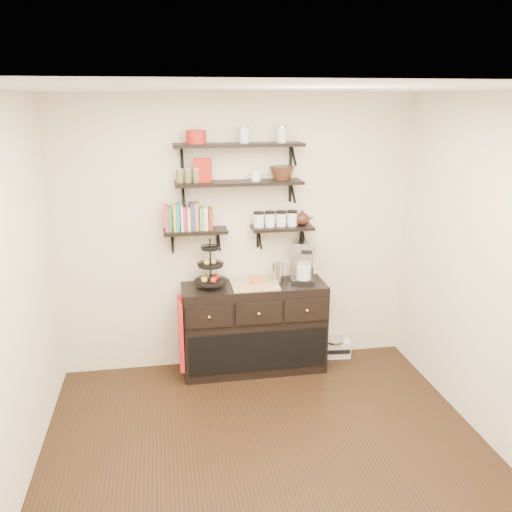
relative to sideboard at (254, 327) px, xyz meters
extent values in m
plane|color=black|center=(-0.13, -1.51, -0.45)|extent=(3.50, 3.50, 0.00)
cube|color=white|center=(-0.13, -1.51, 2.25)|extent=(3.50, 3.50, 0.02)
cube|color=#F4E7CF|center=(-0.13, 0.24, 0.90)|extent=(3.50, 0.02, 2.70)
cube|color=#F4E7CF|center=(-1.88, -1.51, 0.90)|extent=(0.02, 3.50, 2.70)
cube|color=#F4E7CF|center=(1.62, -1.51, 0.90)|extent=(0.02, 3.50, 2.70)
cube|color=black|center=(-0.13, 0.10, 1.78)|extent=(1.20, 0.27, 0.03)
cube|color=black|center=(-0.65, 0.22, 1.67)|extent=(0.02, 0.03, 0.20)
cube|color=black|center=(0.39, 0.22, 1.67)|extent=(0.02, 0.03, 0.20)
cube|color=black|center=(-0.13, 0.10, 1.43)|extent=(1.20, 0.27, 0.03)
cube|color=black|center=(-0.65, 0.22, 1.32)|extent=(0.02, 0.03, 0.20)
cube|color=black|center=(0.39, 0.22, 1.32)|extent=(0.02, 0.03, 0.20)
cube|color=black|center=(-0.55, 0.11, 0.98)|extent=(0.60, 0.25, 0.03)
cube|color=black|center=(-0.77, 0.22, 0.87)|extent=(0.02, 0.03, 0.20)
cube|color=black|center=(-0.33, 0.22, 0.87)|extent=(0.03, 0.03, 0.20)
cube|color=black|center=(0.29, 0.11, 0.98)|extent=(0.60, 0.25, 0.03)
cube|color=black|center=(0.07, 0.22, 0.87)|extent=(0.03, 0.03, 0.20)
cube|color=black|center=(0.51, 0.22, 0.87)|extent=(0.02, 0.03, 0.20)
cube|color=#D22746|center=(-0.80, 0.12, 1.10)|extent=(0.02, 0.15, 0.20)
cube|color=#236A48|center=(-0.77, 0.12, 1.12)|extent=(0.03, 0.15, 0.24)
cube|color=#F89E31|center=(-0.73, 0.12, 1.10)|extent=(0.04, 0.15, 0.21)
cube|color=#148A80|center=(-0.70, 0.12, 1.12)|extent=(0.03, 0.15, 0.25)
cube|color=beige|center=(-0.66, 0.12, 1.11)|extent=(0.03, 0.15, 0.22)
cube|color=#AE1974|center=(-0.62, 0.12, 1.13)|extent=(0.04, 0.15, 0.26)
cube|color=#EEE646|center=(-0.58, 0.12, 1.11)|extent=(0.03, 0.15, 0.23)
cube|color=navy|center=(-0.55, 0.12, 1.10)|extent=(0.03, 0.15, 0.20)
cube|color=#A3663A|center=(-0.51, 0.12, 1.12)|extent=(0.04, 0.15, 0.24)
cube|color=#4B9D58|center=(-0.47, 0.12, 1.10)|extent=(0.03, 0.15, 0.21)
cube|color=beige|center=(-0.43, 0.12, 1.12)|extent=(0.03, 0.15, 0.25)
cube|color=maroon|center=(-0.40, 0.12, 1.11)|extent=(0.02, 0.15, 0.22)
cylinder|color=silver|center=(0.06, 0.12, 1.06)|extent=(0.10, 0.10, 0.13)
cylinder|color=silver|center=(0.17, 0.12, 1.06)|extent=(0.10, 0.10, 0.13)
cylinder|color=silver|center=(0.28, 0.12, 1.06)|extent=(0.10, 0.10, 0.13)
cylinder|color=silver|center=(0.39, 0.12, 1.06)|extent=(0.10, 0.10, 0.13)
cube|color=black|center=(0.00, 0.00, 0.00)|extent=(1.40, 0.45, 0.90)
cube|color=tan|center=(0.00, 0.00, 0.46)|extent=(0.45, 0.41, 0.02)
sphere|color=gold|center=(-0.47, -0.25, 0.25)|extent=(0.04, 0.04, 0.04)
sphere|color=gold|center=(0.00, -0.25, 0.25)|extent=(0.04, 0.04, 0.04)
sphere|color=gold|center=(0.47, -0.25, 0.25)|extent=(0.04, 0.04, 0.04)
cylinder|color=black|center=(-0.42, 0.00, 0.68)|extent=(0.01, 0.01, 0.46)
cylinder|color=black|center=(-0.42, 0.00, 0.50)|extent=(0.31, 0.31, 0.01)
cylinder|color=black|center=(-0.42, 0.00, 0.67)|extent=(0.24, 0.24, 0.02)
cylinder|color=black|center=(-0.42, 0.00, 0.83)|extent=(0.17, 0.17, 0.02)
sphere|color=#B21914|center=(-0.37, 0.04, 0.54)|extent=(0.06, 0.06, 0.06)
sphere|color=gold|center=(-0.46, 0.00, 0.70)|extent=(0.06, 0.06, 0.06)
cube|color=#AC6927|center=(0.01, 0.00, 0.50)|extent=(0.08, 0.08, 0.08)
cube|color=black|center=(0.49, 0.00, 0.47)|extent=(0.27, 0.26, 0.04)
cube|color=silver|center=(0.49, 0.07, 0.64)|extent=(0.24, 0.14, 0.35)
cube|color=silver|center=(0.49, 0.00, 0.82)|extent=(0.27, 0.26, 0.07)
cylinder|color=silver|center=(0.49, -0.02, 0.55)|extent=(0.18, 0.18, 0.13)
cylinder|color=silver|center=(0.22, -0.02, 0.56)|extent=(0.11, 0.11, 0.22)
cube|color=#A71217|center=(-0.73, -0.10, 0.03)|extent=(0.04, 0.29, 0.68)
cube|color=silver|center=(0.88, 0.12, -0.36)|extent=(0.35, 0.20, 0.18)
cylinder|color=silver|center=(0.88, 0.12, -0.26)|extent=(0.24, 0.24, 0.02)
cube|color=black|center=(0.88, 0.03, -0.36)|extent=(0.29, 0.04, 0.04)
cube|color=#A21C12|center=(-0.46, 0.10, 1.56)|extent=(0.17, 0.09, 0.22)
cylinder|color=white|center=(0.03, 0.10, 1.50)|extent=(0.09, 0.09, 0.10)
cylinder|color=#A21C12|center=(-0.51, 0.10, 1.86)|extent=(0.18, 0.18, 0.12)
camera|label=1|loc=(-0.85, -4.90, 2.19)|focal=38.00mm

